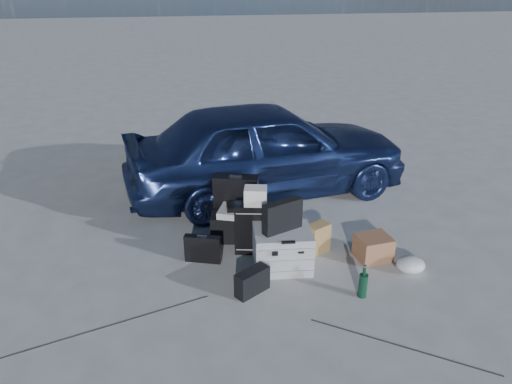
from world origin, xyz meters
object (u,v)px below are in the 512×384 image
at_px(pelican_case, 282,249).
at_px(briefcase, 203,249).
at_px(suitcase_right, 257,228).
at_px(car, 267,148).
at_px(green_bottle, 363,282).
at_px(duffel_bag, 239,227).
at_px(suitcase_left, 236,203).
at_px(cardboard_box, 373,248).

height_order(pelican_case, briefcase, pelican_case).
relative_size(pelican_case, suitcase_right, 1.01).
xyz_separation_m(car, green_bottle, (0.47, -2.58, -0.49)).
bearing_deg(pelican_case, duffel_bag, 124.40).
bearing_deg(briefcase, car, 77.10).
distance_m(pelican_case, duffel_bag, 0.76).
bearing_deg(duffel_bag, pelican_case, -50.88).
height_order(suitcase_left, green_bottle, suitcase_left).
height_order(briefcase, duffel_bag, duffel_bag).
distance_m(duffel_bag, cardboard_box, 1.54).
distance_m(car, suitcase_right, 1.66).
bearing_deg(green_bottle, briefcase, 148.83).
height_order(pelican_case, cardboard_box, pelican_case).
xyz_separation_m(suitcase_left, duffel_bag, (-0.01, -0.27, -0.18)).
xyz_separation_m(car, cardboard_box, (0.83, -1.92, -0.52)).
xyz_separation_m(briefcase, green_bottle, (1.48, -0.89, 0.02)).
height_order(car, suitcase_left, car).
bearing_deg(suitcase_right, duffel_bag, 129.10).
relative_size(car, pelican_case, 6.45).
relative_size(suitcase_right, cardboard_box, 1.67).
height_order(pelican_case, green_bottle, pelican_case).
xyz_separation_m(car, duffel_bag, (-0.56, -1.26, -0.50)).
bearing_deg(cardboard_box, duffel_bag, 154.66).
height_order(car, duffel_bag, car).
height_order(duffel_bag, cardboard_box, duffel_bag).
relative_size(car, cardboard_box, 10.92).
xyz_separation_m(duffel_bag, cardboard_box, (1.39, -0.66, -0.03)).
height_order(suitcase_left, suitcase_right, suitcase_left).
height_order(suitcase_right, green_bottle, suitcase_right).
distance_m(car, pelican_case, 1.98).
bearing_deg(suitcase_right, green_bottle, -37.97).
xyz_separation_m(briefcase, suitcase_left, (0.46, 0.69, 0.19)).
xyz_separation_m(suitcase_right, green_bottle, (0.87, -1.00, -0.12)).
bearing_deg(cardboard_box, pelican_case, 179.88).
bearing_deg(briefcase, suitcase_left, 74.67).
bearing_deg(green_bottle, suitcase_left, 122.83).
height_order(car, briefcase, car).
bearing_deg(suitcase_right, pelican_case, -47.34).
relative_size(duffel_bag, cardboard_box, 1.81).
xyz_separation_m(cardboard_box, green_bottle, (-0.36, -0.65, 0.04)).
xyz_separation_m(briefcase, cardboard_box, (1.84, -0.24, -0.02)).
distance_m(pelican_case, suitcase_left, 1.01).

